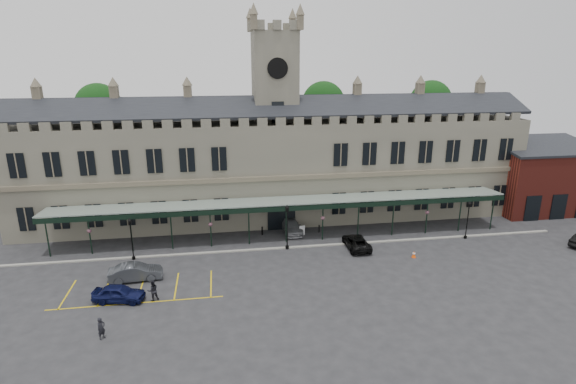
{
  "coord_description": "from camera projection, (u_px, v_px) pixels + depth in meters",
  "views": [
    {
      "loc": [
        -6.78,
        -37.26,
        19.29
      ],
      "look_at": [
        0.0,
        6.0,
        6.0
      ],
      "focal_mm": 28.0,
      "sensor_mm": 36.0,
      "label": 1
    }
  ],
  "objects": [
    {
      "name": "clock_tower",
      "position": [
        275.0,
        110.0,
        53.15
      ],
      "size": [
        5.6,
        5.6,
        24.8
      ],
      "color": "#5F5C4F",
      "rests_on": "ground"
    },
    {
      "name": "kerb",
      "position": [
        289.0,
        248.0,
        47.02
      ],
      "size": [
        60.0,
        0.4,
        0.12
      ],
      "primitive_type": "cube",
      "color": "gray",
      "rests_on": "ground"
    },
    {
      "name": "traffic_cone",
      "position": [
        414.0,
        254.0,
        44.77
      ],
      "size": [
        0.42,
        0.42,
        0.66
      ],
      "rotation": [
        0.0,
        0.0,
        0.24
      ],
      "color": "#FD4D07",
      "rests_on": "ground"
    },
    {
      "name": "ground",
      "position": [
        298.0,
        272.0,
        41.83
      ],
      "size": [
        140.0,
        140.0,
        0.0
      ],
      "primitive_type": "plane",
      "color": "#262628"
    },
    {
      "name": "station_building",
      "position": [
        275.0,
        165.0,
        55.0
      ],
      "size": [
        60.0,
        10.36,
        17.3
      ],
      "color": "#5F5C4F",
      "rests_on": "ground"
    },
    {
      "name": "tree_behind_left",
      "position": [
        99.0,
        108.0,
        58.49
      ],
      "size": [
        6.0,
        6.0,
        16.0
      ],
      "color": "#332314",
      "rests_on": "ground"
    },
    {
      "name": "sign_board",
      "position": [
        302.0,
        231.0,
        50.22
      ],
      "size": [
        0.65,
        0.23,
        1.14
      ],
      "rotation": [
        0.0,
        0.0,
        0.28
      ],
      "color": "black",
      "rests_on": "ground"
    },
    {
      "name": "bollard_right",
      "position": [
        319.0,
        229.0,
        51.12
      ],
      "size": [
        0.16,
        0.16,
        0.89
      ],
      "primitive_type": "cylinder",
      "color": "black",
      "rests_on": "ground"
    },
    {
      "name": "bollard_left",
      "position": [
        262.0,
        231.0,
        50.36
      ],
      "size": [
        0.17,
        0.17,
        0.97
      ],
      "primitive_type": "cylinder",
      "color": "black",
      "rests_on": "ground"
    },
    {
      "name": "brick_annex",
      "position": [
        539.0,
        178.0,
        57.93
      ],
      "size": [
        12.4,
        8.36,
        9.23
      ],
      "color": "maroon",
      "rests_on": "ground"
    },
    {
      "name": "person_a",
      "position": [
        101.0,
        328.0,
        31.72
      ],
      "size": [
        0.69,
        0.72,
        1.67
      ],
      "primitive_type": "imported",
      "rotation": [
        0.0,
        0.0,
        0.89
      ],
      "color": "black",
      "rests_on": "ground"
    },
    {
      "name": "tree_behind_mid",
      "position": [
        323.0,
        104.0,
        62.93
      ],
      "size": [
        6.0,
        6.0,
        16.0
      ],
      "color": "#332314",
      "rests_on": "ground"
    },
    {
      "name": "parking_markings",
      "position": [
        140.0,
        292.0,
        38.34
      ],
      "size": [
        16.0,
        6.0,
        0.01
      ],
      "primitive_type": null,
      "color": "gold",
      "rests_on": "ground"
    },
    {
      "name": "person_b",
      "position": [
        153.0,
        290.0,
        36.71
      ],
      "size": [
        1.08,
        0.96,
        1.83
      ],
      "primitive_type": "imported",
      "rotation": [
        0.0,
        0.0,
        3.5
      ],
      "color": "black",
      "rests_on": "ground"
    },
    {
      "name": "car_van",
      "position": [
        356.0,
        242.0,
        46.89
      ],
      "size": [
        2.21,
        4.7,
        1.3
      ],
      "primitive_type": "imported",
      "rotation": [
        0.0,
        0.0,
        3.15
      ],
      "color": "black",
      "rests_on": "ground"
    },
    {
      "name": "car_taxi",
      "position": [
        291.0,
        226.0,
        51.23
      ],
      "size": [
        2.27,
        5.01,
        1.43
      ],
      "primitive_type": "imported",
      "rotation": [
        0.0,
        0.0,
        0.06
      ],
      "color": "gray",
      "rests_on": "ground"
    },
    {
      "name": "lamp_post_left",
      "position": [
        131.0,
        235.0,
        43.69
      ],
      "size": [
        0.41,
        0.41,
        4.36
      ],
      "color": "black",
      "rests_on": "ground"
    },
    {
      "name": "car_left_b",
      "position": [
        135.0,
        272.0,
        40.12
      ],
      "size": [
        4.8,
        2.06,
        1.54
      ],
      "primitive_type": "imported",
      "rotation": [
        0.0,
        0.0,
        1.67
      ],
      "color": "#3C3F44",
      "rests_on": "ground"
    },
    {
      "name": "lamp_post_mid",
      "position": [
        287.0,
        223.0,
        46.04
      ],
      "size": [
        0.46,
        0.46,
        4.86
      ],
      "color": "black",
      "rests_on": "ground"
    },
    {
      "name": "canopy",
      "position": [
        286.0,
        220.0,
        48.19
      ],
      "size": [
        50.0,
        4.1,
        4.3
      ],
      "color": "#8C9E93",
      "rests_on": "ground"
    },
    {
      "name": "lamp_post_right",
      "position": [
        468.0,
        216.0,
        48.81
      ],
      "size": [
        0.41,
        0.41,
        4.33
      ],
      "color": "black",
      "rests_on": "ground"
    },
    {
      "name": "car_left_a",
      "position": [
        119.0,
        293.0,
        36.65
      ],
      "size": [
        4.39,
        2.35,
        1.42
      ],
      "primitive_type": "imported",
      "rotation": [
        0.0,
        0.0,
        1.4
      ],
      "color": "#0D123B",
      "rests_on": "ground"
    },
    {
      "name": "tree_behind_right",
      "position": [
        430.0,
        102.0,
        65.31
      ],
      "size": [
        6.0,
        6.0,
        16.0
      ],
      "color": "#332314",
      "rests_on": "ground"
    }
  ]
}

